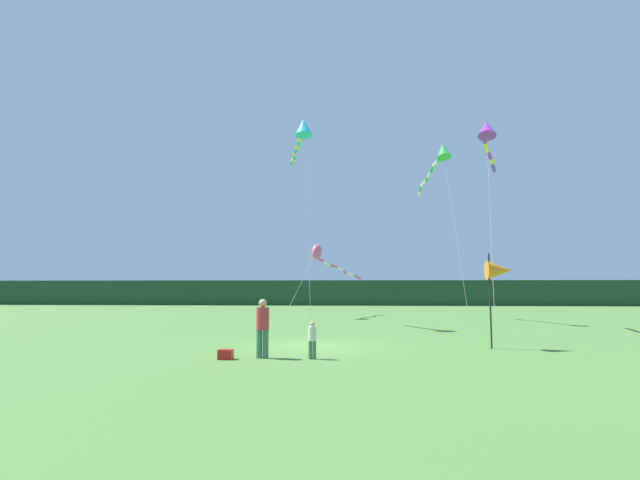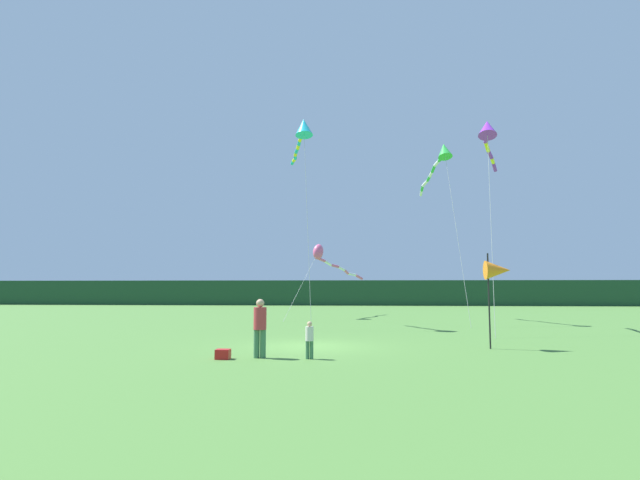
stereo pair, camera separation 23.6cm
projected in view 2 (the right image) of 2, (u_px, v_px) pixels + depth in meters
ground_plane at (308, 346)px, 18.89m from camera, size 120.00×120.00×0.00m
distant_treeline at (343, 293)px, 63.71m from camera, size 108.00×3.14×3.12m
person_adult at (260, 325)px, 15.82m from camera, size 0.40×0.40×1.84m
person_child at (309, 338)px, 15.56m from camera, size 0.25×0.25×1.15m
cooler_box at (223, 354)px, 15.49m from camera, size 0.43×0.37×0.30m
banner_flag_pole at (498, 271)px, 18.32m from camera, size 0.90×0.70×3.46m
kite_green at (441, 157)px, 32.95m from camera, size 1.53×9.75×11.63m
kite_cyan at (303, 131)px, 29.11m from camera, size 1.91×5.73×12.03m
kite_rainbow at (325, 257)px, 37.24m from camera, size 5.30×9.70×5.54m
kite_purple at (488, 133)px, 26.69m from camera, size 2.46×7.73×11.16m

